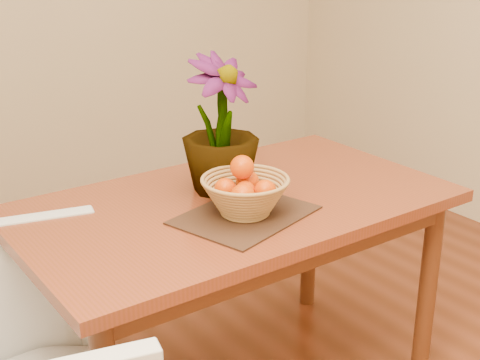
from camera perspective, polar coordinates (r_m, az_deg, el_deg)
table at (r=2.20m, az=-0.47°, el=-3.76°), size 1.40×0.80×0.75m
placemat at (r=2.03m, az=0.44°, el=-3.01°), size 0.47×0.40×0.01m
wicker_basket at (r=2.01m, az=0.44°, el=-1.51°), size 0.27×0.27×0.11m
orange_pile at (r=2.00m, az=0.39°, el=-0.44°), size 0.16×0.16×0.13m
potted_plant at (r=2.17m, az=-1.68°, el=4.72°), size 0.30×0.30×0.45m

